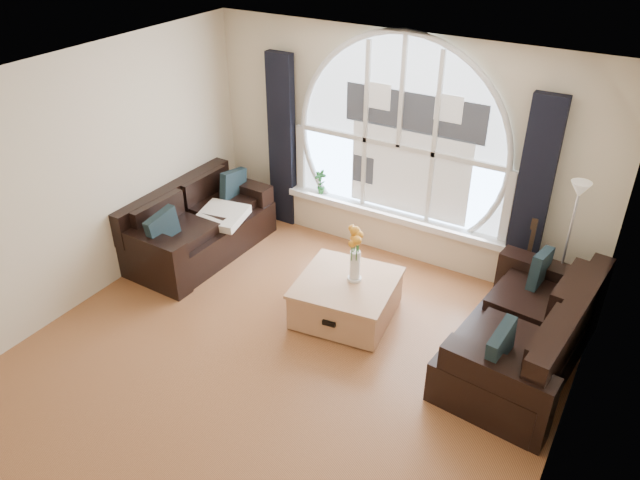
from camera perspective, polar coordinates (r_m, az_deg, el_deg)
The scene contains 20 objects.
ground at distance 6.05m, azimuth -4.46°, elevation -12.40°, with size 5.00×5.50×0.01m, color brown.
ceiling at distance 4.64m, azimuth -5.83°, elevation 12.69°, with size 5.00×5.50×0.01m, color silver.
wall_back at distance 7.36m, azimuth 7.45°, elevation 8.39°, with size 5.00×0.01×2.70m, color beige.
wall_left at distance 6.83m, azimuth -22.53°, elevation 4.33°, with size 0.01×5.50×2.70m, color beige.
wall_right at distance 4.50m, azimuth 22.40°, elevation -10.17°, with size 0.01×5.50×2.70m, color beige.
attic_slope at distance 3.99m, azimuth 21.07°, elevation 2.04°, with size 0.92×5.50×0.72m, color silver.
arched_window at distance 7.24m, azimuth 7.50°, elevation 10.32°, with size 2.60×0.06×2.15m, color silver.
window_sill at distance 7.64m, azimuth 6.72°, elevation 2.32°, with size 2.90×0.22×0.08m, color white.
window_frame at distance 7.21m, azimuth 7.40°, elevation 10.25°, with size 2.76×0.08×2.15m, color white.
neighbor_house at distance 7.22m, azimuth 8.48°, elevation 9.12°, with size 1.70×0.02×1.50m, color silver.
curtain_left at distance 8.06m, azimuth -3.55°, elevation 9.06°, with size 0.35×0.12×2.30m, color black.
curtain_right at distance 6.93m, azimuth 19.06°, elevation 3.56°, with size 0.35×0.12×2.30m, color black.
sofa_left at distance 7.76m, azimuth -11.13°, elevation 1.45°, with size 0.95×1.90×0.85m, color black.
sofa_right at distance 6.20m, azimuth 18.23°, elevation -8.01°, with size 0.98×1.97×0.87m, color black.
coffee_chest at distance 6.60m, azimuth 2.47°, elevation -5.29°, with size 1.00×1.00×0.49m, color #B27A51.
throw_blanket at distance 7.69m, azimuth -9.10°, elevation 2.23°, with size 0.55×0.55×0.10m, color silver.
vase_flowers at distance 6.29m, azimuth 3.32°, elevation -0.77°, with size 0.24×0.24×0.70m, color white.
floor_lamp at distance 6.76m, azimuth 21.75°, elevation -1.13°, with size 0.24×0.24×1.60m, color #B2B2B2.
guitar at distance 7.09m, azimuth 18.81°, elevation -1.54°, with size 0.36×0.24×1.06m, color #996326.
potted_plant at distance 7.97m, azimuth 0.05°, elevation 5.40°, with size 0.17×0.11×0.32m, color #1E6023.
Camera 1 is at (2.64, -3.54, 4.14)m, focal length 34.50 mm.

